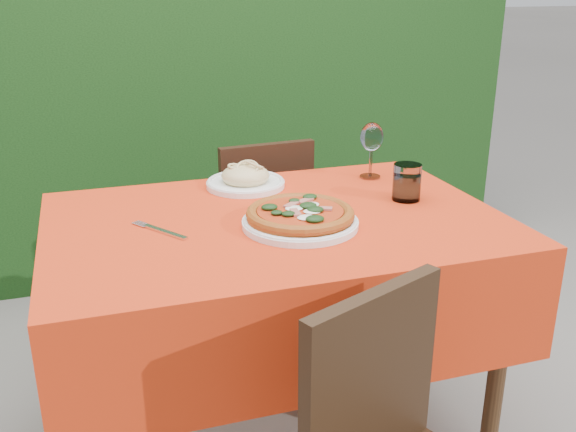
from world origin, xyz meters
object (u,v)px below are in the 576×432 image
object	(u,v)px
pizza_plate	(300,217)
wine_glass	(372,139)
pasta_plate	(245,179)
water_glass	(407,184)
fork	(165,232)
chair_far	(260,224)

from	to	relation	value
pizza_plate	wine_glass	size ratio (longest dim) A/B	1.88
wine_glass	pasta_plate	bearing A→B (deg)	175.80
pasta_plate	water_glass	distance (m)	0.51
pasta_plate	water_glass	size ratio (longest dim) A/B	2.28
pasta_plate	fork	world-z (taller)	pasta_plate
pasta_plate	fork	xyz separation A→B (m)	(-0.30, -0.33, -0.02)
pizza_plate	water_glass	size ratio (longest dim) A/B	3.19
pasta_plate	wine_glass	xyz separation A→B (m)	(0.42, -0.03, 0.11)
fork	chair_far	bearing A→B (deg)	22.95
fork	water_glass	bearing A→B (deg)	-30.39
wine_glass	fork	xyz separation A→B (m)	(-0.73, -0.30, -0.13)
pizza_plate	pasta_plate	distance (m)	0.39
chair_far	wine_glass	xyz separation A→B (m)	(0.28, -0.41, 0.42)
chair_far	pasta_plate	size ratio (longest dim) A/B	3.22
pasta_plate	water_glass	bearing A→B (deg)	-32.72
water_glass	fork	distance (m)	0.74
chair_far	water_glass	bearing A→B (deg)	108.73
chair_far	pasta_plate	xyz separation A→B (m)	(-0.15, -0.37, 0.31)
pizza_plate	fork	size ratio (longest dim) A/B	1.65
chair_far	pasta_plate	world-z (taller)	pasta_plate
chair_far	pizza_plate	world-z (taller)	chair_far
water_glass	pasta_plate	bearing A→B (deg)	147.28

